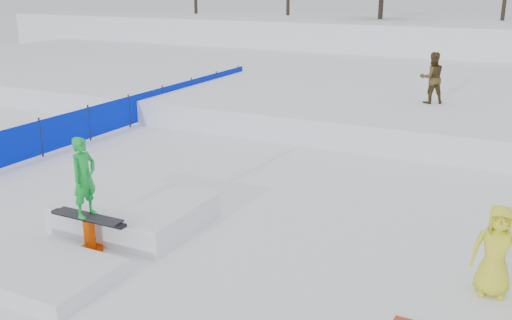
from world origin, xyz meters
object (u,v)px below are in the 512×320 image
at_px(walker_olive, 432,78).
at_px(jib_rail_feature, 111,224).
at_px(spectator_yellow, 496,251).
at_px(safety_fence, 129,111).

bearing_deg(walker_olive, jib_rail_feature, 41.10).
distance_m(walker_olive, spectator_yellow, 10.97).
height_order(safety_fence, jib_rail_feature, jib_rail_feature).
height_order(spectator_yellow, jib_rail_feature, jib_rail_feature).
bearing_deg(safety_fence, spectator_yellow, -27.15).
bearing_deg(safety_fence, walker_olive, 26.90).
distance_m(safety_fence, spectator_yellow, 13.24).
height_order(safety_fence, walker_olive, walker_olive).
xyz_separation_m(spectator_yellow, jib_rail_feature, (-6.55, -1.06, -0.42)).
distance_m(safety_fence, jib_rail_feature, 8.83).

